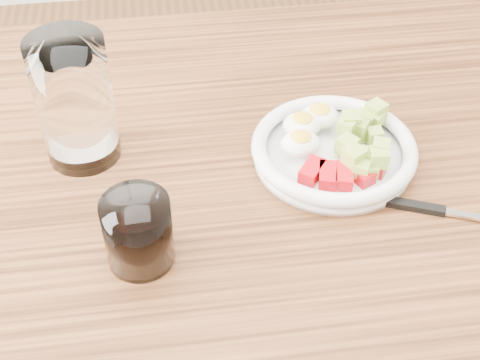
% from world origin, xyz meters
% --- Properties ---
extents(dining_table, '(1.50, 0.90, 0.77)m').
position_xyz_m(dining_table, '(0.00, 0.00, 0.67)').
color(dining_table, brown).
rests_on(dining_table, ground).
extents(bowl, '(0.20, 0.20, 0.05)m').
position_xyz_m(bowl, '(0.11, 0.06, 0.79)').
color(bowl, white).
rests_on(bowl, dining_table).
extents(fork, '(0.17, 0.08, 0.01)m').
position_xyz_m(fork, '(0.20, -0.04, 0.77)').
color(fork, black).
rests_on(fork, dining_table).
extents(water_glass, '(0.09, 0.09, 0.16)m').
position_xyz_m(water_glass, '(-0.19, 0.12, 0.85)').
color(water_glass, white).
rests_on(water_glass, dining_table).
extents(coffee_glass, '(0.07, 0.07, 0.08)m').
position_xyz_m(coffee_glass, '(-0.13, -0.06, 0.81)').
color(coffee_glass, white).
rests_on(coffee_glass, dining_table).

